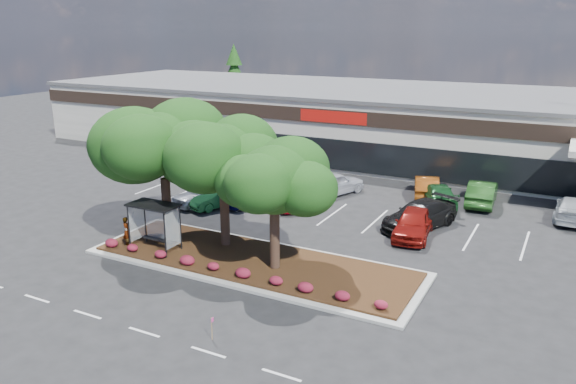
% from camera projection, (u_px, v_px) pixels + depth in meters
% --- Properties ---
extents(ground, '(160.00, 160.00, 0.00)m').
position_uv_depth(ground, '(245.00, 304.00, 25.35)').
color(ground, black).
rests_on(ground, ground).
extents(retail_store, '(80.40, 25.20, 6.25)m').
position_uv_depth(retail_store, '(433.00, 124.00, 53.28)').
color(retail_store, silver).
rests_on(retail_store, ground).
extents(landscape_island, '(18.00, 6.00, 0.26)m').
position_uv_depth(landscape_island, '(253.00, 262.00, 29.61)').
color(landscape_island, '#AAA9A4').
rests_on(landscape_island, ground).
extents(lane_markings, '(33.12, 20.06, 0.01)m').
position_uv_depth(lane_markings, '(333.00, 232.00, 34.28)').
color(lane_markings, silver).
rests_on(lane_markings, ground).
extents(shrub_row, '(17.00, 0.80, 0.50)m').
position_uv_depth(shrub_row, '(231.00, 270.00, 27.71)').
color(shrub_row, '#951F45').
rests_on(shrub_row, landscape_island).
extents(bus_shelter, '(2.75, 1.55, 2.59)m').
position_uv_depth(bus_shelter, '(156.00, 213.00, 30.53)').
color(bus_shelter, black).
rests_on(bus_shelter, landscape_island).
extents(island_tree_west, '(7.20, 7.20, 7.89)m').
position_uv_depth(island_tree_west, '(165.00, 172.00, 31.54)').
color(island_tree_west, '#0F370E').
rests_on(island_tree_west, landscape_island).
extents(island_tree_mid, '(6.60, 6.60, 7.32)m').
position_uv_depth(island_tree_mid, '(224.00, 181.00, 30.66)').
color(island_tree_mid, '#0F370E').
rests_on(island_tree_mid, landscape_island).
extents(island_tree_east, '(5.80, 5.80, 6.50)m').
position_uv_depth(island_tree_east, '(274.00, 206.00, 27.73)').
color(island_tree_east, '#0F370E').
rests_on(island_tree_east, landscape_island).
extents(conifer_north_west, '(4.40, 4.40, 10.00)m').
position_uv_depth(conifer_north_west, '(235.00, 81.00, 76.37)').
color(conifer_north_west, '#0F370E').
rests_on(conifer_north_west, ground).
extents(person_waiting, '(0.73, 0.62, 1.69)m').
position_uv_depth(person_waiting, '(127.00, 231.00, 31.20)').
color(person_waiting, '#594C47').
rests_on(person_waiting, landscape_island).
extents(survey_stake, '(0.08, 0.14, 1.00)m').
position_uv_depth(survey_stake, '(212.00, 326.00, 22.27)').
color(survey_stake, '#96754E').
rests_on(survey_stake, ground).
extents(car_0, '(3.14, 4.94, 1.57)m').
position_uv_depth(car_0, '(203.00, 193.00, 39.55)').
color(car_0, silver).
rests_on(car_0, ground).
extents(car_1, '(2.86, 4.45, 1.38)m').
position_uv_depth(car_1, '(218.00, 197.00, 38.84)').
color(car_1, '#1A5629').
rests_on(car_1, ground).
extents(car_2, '(3.23, 5.37, 1.71)m').
position_uv_depth(car_2, '(251.00, 192.00, 39.66)').
color(car_2, navy).
rests_on(car_2, ground).
extents(car_3, '(4.64, 6.35, 1.71)m').
position_uv_depth(car_3, '(287.00, 192.00, 39.63)').
color(car_3, maroon).
rests_on(car_3, ground).
extents(car_4, '(4.29, 6.15, 1.65)m').
position_uv_depth(car_4, '(420.00, 215.00, 34.76)').
color(car_4, black).
rests_on(car_4, ground).
extents(car_5, '(2.50, 5.13, 1.69)m').
position_uv_depth(car_5, '(414.00, 223.00, 33.31)').
color(car_5, maroon).
rests_on(car_5, ground).
extents(car_9, '(3.44, 5.89, 1.60)m').
position_uv_depth(car_9, '(251.00, 166.00, 47.15)').
color(car_9, navy).
rests_on(car_9, ground).
extents(car_10, '(3.32, 5.20, 1.34)m').
position_uv_depth(car_10, '(275.00, 174.00, 45.17)').
color(car_10, maroon).
rests_on(car_10, ground).
extents(car_11, '(3.78, 5.44, 1.72)m').
position_uv_depth(car_11, '(334.00, 183.00, 41.75)').
color(car_11, silver).
rests_on(car_11, ground).
extents(car_12, '(2.91, 5.09, 1.59)m').
position_uv_depth(car_12, '(426.00, 186.00, 41.16)').
color(car_12, '#803B0E').
rests_on(car_12, ground).
extents(car_13, '(4.01, 5.59, 1.50)m').
position_uv_depth(car_13, '(438.00, 194.00, 39.35)').
color(car_13, '#14481F').
rests_on(car_13, ground).
extents(car_14, '(2.15, 5.29, 1.71)m').
position_uv_depth(car_14, '(482.00, 193.00, 39.38)').
color(car_14, '#1D4717').
rests_on(car_14, ground).
extents(car_15, '(2.29, 5.27, 1.51)m').
position_uv_depth(car_15, '(573.00, 209.00, 36.21)').
color(car_15, '#B4BBC1').
rests_on(car_15, ground).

